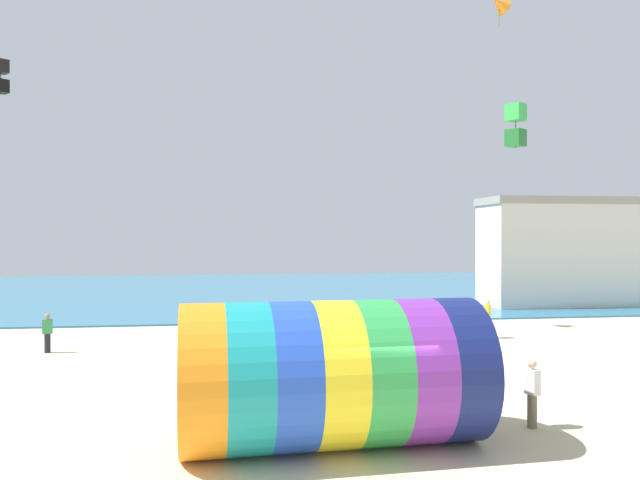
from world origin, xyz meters
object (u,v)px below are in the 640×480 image
kite_handler (532,393)px  bystander_mid_beach (487,318)px  kite_green_box (516,125)px  kite_black_box (1,76)px  kite_orange_delta (499,4)px  giant_inflatable_tube (333,374)px  bystander_near_water (47,333)px

kite_handler → bystander_mid_beach: size_ratio=0.95×
kite_green_box → kite_black_box: (-16.91, -4.17, 0.23)m
kite_orange_delta → bystander_mid_beach: (-0.92, -0.89, -14.94)m
kite_handler → giant_inflatable_tube: bearing=-172.3°
kite_black_box → bystander_near_water: bearing=98.2°
giant_inflatable_tube → bystander_mid_beach: (9.40, 13.62, -0.74)m
bystander_mid_beach → kite_green_box: bearing=-101.8°
giant_inflatable_tube → kite_handler: giant_inflatable_tube is taller
giant_inflatable_tube → kite_orange_delta: kite_orange_delta is taller
kite_handler → bystander_near_water: (-14.94, 11.96, -0.07)m
kite_orange_delta → bystander_mid_beach: kite_orange_delta is taller
kite_handler → bystander_near_water: kite_handler is taller
giant_inflatable_tube → kite_orange_delta: 22.78m
kite_handler → bystander_mid_beach: bystander_mid_beach is taller
kite_black_box → kite_green_box: bearing=13.9°
kite_black_box → kite_orange_delta: bearing=28.5°
kite_handler → kite_green_box: kite_green_box is taller
giant_inflatable_tube → bystander_near_water: bearing=127.7°
kite_black_box → giant_inflatable_tube: bearing=-26.4°
kite_green_box → kite_orange_delta: (2.00, 6.08, 6.91)m
giant_inflatable_tube → bystander_near_water: size_ratio=4.39×
kite_black_box → kite_handler: bearing=-14.5°
kite_black_box → kite_orange_delta: kite_orange_delta is taller
bystander_mid_beach → bystander_near_water: bearing=-177.1°
giant_inflatable_tube → bystander_near_water: (-9.79, 12.66, -0.86)m
kite_handler → kite_black_box: bearing=165.5°
giant_inflatable_tube → bystander_near_water: giant_inflatable_tube is taller
kite_green_box → bystander_near_water: 20.31m
kite_black_box → bystander_near_water: kite_black_box is taller
bystander_near_water → kite_green_box: bearing=-13.1°
giant_inflatable_tube → kite_green_box: 13.91m
kite_black_box → bystander_mid_beach: (17.99, 9.36, -8.25)m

